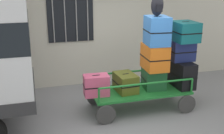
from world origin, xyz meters
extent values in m
plane|color=gray|center=(0.00, 0.00, 0.00)|extent=(40.00, 40.00, 0.00)
cube|color=black|center=(-0.85, 2.28, 2.00)|extent=(1.20, 0.04, 1.50)
cylinder|color=gray|center=(-1.30, 2.24, 2.00)|extent=(0.03, 0.03, 1.50)
cylinder|color=gray|center=(-1.00, 2.24, 2.00)|extent=(0.03, 0.03, 1.50)
cylinder|color=gray|center=(-0.70, 2.24, 2.00)|extent=(0.03, 0.03, 1.50)
cylinder|color=gray|center=(-0.40, 2.24, 2.00)|extent=(0.03, 0.03, 1.50)
cube|color=#1E722D|center=(0.39, 0.36, 0.44)|extent=(2.19, 0.93, 0.05)
cylinder|color=#383838|center=(1.31, -0.13, 0.21)|extent=(0.42, 0.06, 0.42)
cylinder|color=#383838|center=(1.31, 0.84, 0.21)|extent=(0.42, 0.06, 0.42)
cylinder|color=#383838|center=(-0.54, -0.13, 0.21)|extent=(0.42, 0.06, 0.42)
cylinder|color=#383838|center=(-0.54, 0.84, 0.21)|extent=(0.42, 0.06, 0.42)
cylinder|color=#1E722D|center=(1.44, -0.07, 0.62)|extent=(0.04, 0.04, 0.31)
cylinder|color=#1E722D|center=(1.44, 0.78, 0.62)|extent=(0.04, 0.04, 0.31)
cylinder|color=#1E722D|center=(-0.67, -0.07, 0.62)|extent=(0.04, 0.04, 0.31)
cylinder|color=#1E722D|center=(-0.67, 0.78, 0.62)|extent=(0.04, 0.04, 0.31)
cylinder|color=#1E722D|center=(0.39, -0.07, 0.77)|extent=(2.11, 0.04, 0.04)
cylinder|color=#1E722D|center=(0.39, 0.78, 0.77)|extent=(2.11, 0.04, 0.04)
cube|color=#CC4C72|center=(-0.63, 0.34, 0.69)|extent=(0.55, 0.37, 0.45)
cube|color=black|center=(-0.63, 0.34, 0.69)|extent=(0.56, 0.38, 0.02)
cube|color=black|center=(-0.63, 0.34, 0.91)|extent=(0.16, 0.04, 0.02)
cube|color=#4C5119|center=(0.05, 0.39, 0.67)|extent=(0.46, 0.63, 0.40)
cube|color=black|center=(0.05, 0.39, 0.67)|extent=(0.47, 0.64, 0.02)
cube|color=black|center=(0.05, 0.39, 0.86)|extent=(0.14, 0.04, 0.02)
cube|color=#194C28|center=(0.72, 0.39, 0.69)|extent=(0.50, 0.56, 0.45)
cube|color=black|center=(0.72, 0.39, 0.69)|extent=(0.51, 0.57, 0.02)
cube|color=black|center=(0.72, 0.39, 0.91)|extent=(0.16, 0.05, 0.02)
cube|color=orange|center=(0.72, 0.38, 1.21)|extent=(0.49, 0.66, 0.56)
cube|color=black|center=(0.72, 0.38, 1.21)|extent=(0.50, 0.67, 0.02)
cube|color=black|center=(0.72, 0.38, 1.48)|extent=(0.16, 0.04, 0.02)
cube|color=#3372C6|center=(0.72, 0.33, 1.80)|extent=(0.51, 0.60, 0.62)
cube|color=black|center=(0.72, 0.33, 1.80)|extent=(0.52, 0.62, 0.02)
cube|color=black|center=(0.72, 0.33, 2.11)|extent=(0.16, 0.05, 0.02)
cube|color=black|center=(1.40, 0.32, 0.76)|extent=(0.38, 0.71, 0.60)
cube|color=black|center=(1.40, 0.32, 0.76)|extent=(0.39, 0.72, 0.02)
cube|color=black|center=(1.40, 0.32, 1.06)|extent=(0.13, 0.03, 0.02)
cube|color=navy|center=(1.40, 0.34, 1.30)|extent=(0.53, 0.26, 0.46)
cube|color=black|center=(1.40, 0.34, 1.30)|extent=(0.54, 0.27, 0.02)
cube|color=black|center=(1.40, 0.34, 1.52)|extent=(0.16, 0.03, 0.02)
cube|color=#0F5960|center=(1.40, 0.33, 1.75)|extent=(0.50, 0.59, 0.43)
cube|color=black|center=(1.40, 0.33, 1.75)|extent=(0.51, 0.60, 0.02)
cube|color=black|center=(1.40, 0.33, 1.96)|extent=(0.16, 0.03, 0.02)
ellipsoid|color=black|center=(0.70, 0.32, 2.34)|extent=(0.27, 0.19, 0.44)
cube|color=black|center=(0.70, 0.23, 2.29)|extent=(0.14, 0.06, 0.15)
camera|label=1|loc=(-1.88, -5.28, 2.92)|focal=46.16mm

